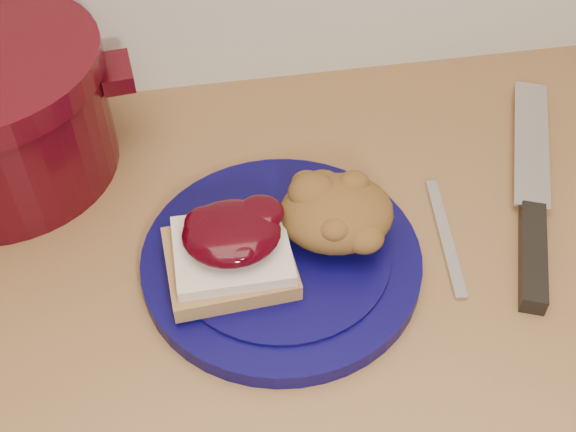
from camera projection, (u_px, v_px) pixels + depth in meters
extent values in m
cylinder|color=#070439|center=(281.00, 260.00, 0.71)|extent=(0.29, 0.29, 0.02)
cube|color=olive|center=(230.00, 263.00, 0.68)|extent=(0.12, 0.11, 0.02)
cube|color=beige|center=(232.00, 250.00, 0.67)|extent=(0.11, 0.09, 0.01)
ellipsoid|color=black|center=(231.00, 233.00, 0.66)|extent=(0.10, 0.09, 0.03)
ellipsoid|color=brown|center=(336.00, 213.00, 0.70)|extent=(0.12, 0.10, 0.06)
cube|color=black|center=(533.00, 255.00, 0.71)|extent=(0.07, 0.13, 0.02)
cube|color=silver|center=(532.00, 140.00, 0.83)|extent=(0.12, 0.22, 0.00)
cube|color=silver|center=(445.00, 235.00, 0.74)|extent=(0.03, 0.16, 0.00)
cube|color=#3B050C|center=(116.00, 72.00, 0.77)|extent=(0.04, 0.06, 0.02)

